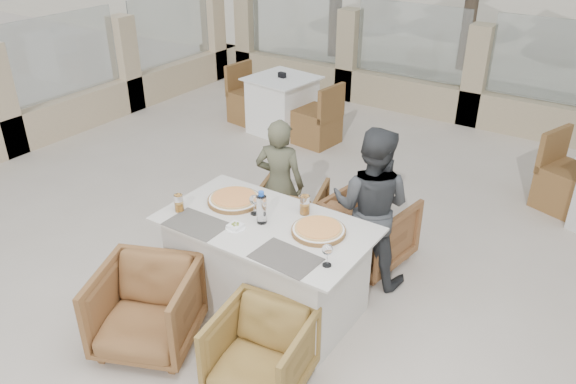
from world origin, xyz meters
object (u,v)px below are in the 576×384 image
Objects in this scene: armchair_far_left at (292,211)px; diner_right at (371,207)px; beer_glass_left at (179,203)px; olive_dish at (235,226)px; beer_glass_right at (305,205)px; pizza_left at (234,199)px; pizza_right at (318,230)px; armchair_far_right at (369,229)px; water_bottle at (262,207)px; armchair_near_right at (260,353)px; wine_glass_corner at (327,254)px; wine_glass_centre at (254,204)px; dining_table at (267,265)px; bg_table_a at (282,105)px; armchair_near_left at (147,309)px; diner_left at (280,184)px.

diner_right is (0.89, -0.18, 0.41)m from armchair_far_left.
olive_dish is at bearing 4.54° from beer_glass_left.
pizza_left is at bearing -164.35° from beer_glass_right.
pizza_right reaches higher than armchair_far_right.
water_bottle is 0.23m from olive_dish.
armchair_near_right is (0.29, -0.99, -0.56)m from beer_glass_right.
olive_dish is (-0.79, 0.03, -0.07)m from wine_glass_corner.
wine_glass_centre is (0.25, -0.06, 0.06)m from pizza_left.
armchair_near_right is (0.46, -0.70, -0.10)m from dining_table.
pizza_right is at bearing 28.17° from olive_dish.
dining_table is 3.77× the size of pizza_left.
wine_glass_centre is 0.11× the size of bg_table_a.
armchair_far_left is 1.80m from armchair_near_left.
water_bottle is at bearing 46.99° from diner_right.
bg_table_a reaches higher than armchair_near_left.
wine_glass_corner is 1.67× the size of olive_dish.
pizza_right is at bearing 72.42° from diner_right.
pizza_left is 0.71m from diner_left.
wine_glass_corner is at bearing -45.29° from beer_glass_right.
beer_glass_left is at bearing 60.78° from armchair_far_left.
armchair_far_right is 0.50× the size of diner_right.
water_bottle is 1.05m from armchair_near_right.
olive_dish is (-0.11, -0.17, -0.11)m from water_bottle.
diner_left is at bearing -49.00° from bg_table_a.
water_bottle reaches higher than pizza_left.
diner_left is (-0.60, 0.53, -0.22)m from beer_glass_right.
beer_glass_right is 0.12× the size of diner_left.
armchair_far_right is at bearing 61.28° from wine_glass_centre.
wine_glass_centre is at bearing 94.43° from diner_left.
armchair_far_left is (-0.00, 0.84, -0.52)m from pizza_left.
armchair_near_right is at bearing -111.69° from wine_glass_corner.
diner_left reaches higher than pizza_right.
wine_glass_centre is 1.13m from armchair_near_right.
water_bottle is 3.74m from bg_table_a.
pizza_left reaches higher than armchair_far_left.
beer_glass_right is (0.32, 0.22, -0.02)m from wine_glass_centre.
dining_table is 1.09m from armchair_far_right.
water_bottle is 0.16× the size of bg_table_a.
diner_right is (0.49, 0.78, 0.31)m from dining_table.
beer_glass_right is (-0.23, 0.18, 0.05)m from pizza_right.
pizza_right is 1.51× the size of water_bottle.
dining_table is 2.61× the size of armchair_far_left.
olive_dish is at bearing 130.74° from armchair_near_right.
wine_glass_corner is (0.68, -0.20, -0.04)m from water_bottle.
beer_glass_right reaches higher than bg_table_a.
armchair_far_left is 0.49× the size of diner_left.
dining_table is 2.32× the size of armchair_far_right.
beer_glass_left is 1.54m from diner_right.
water_bottle is 0.35m from beer_glass_right.
wine_glass_centre is 0.26× the size of armchair_near_left.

